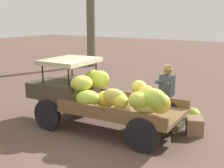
{
  "coord_description": "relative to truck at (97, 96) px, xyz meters",
  "views": [
    {
      "loc": [
        -3.85,
        6.34,
        3.05
      ],
      "look_at": [
        0.25,
        -0.24,
        1.29
      ],
      "focal_mm": 49.02,
      "sensor_mm": 36.0,
      "label": 1
    }
  ],
  "objects": [
    {
      "name": "ground_plane",
      "position": [
        -0.65,
        0.13,
        -0.93
      ],
      "size": [
        60.0,
        60.0,
        0.0
      ],
      "primitive_type": "plane",
      "color": "brown"
    },
    {
      "name": "loose_banana_bunch",
      "position": [
        -1.97,
        -2.13,
        -0.75
      ],
      "size": [
        0.68,
        0.69,
        0.36
      ],
      "primitive_type": "ellipsoid",
      "rotation": [
        0.0,
        0.0,
        2.34
      ],
      "color": "#8FB034",
      "rests_on": "ground"
    },
    {
      "name": "truck",
      "position": [
        0.0,
        0.0,
        0.0
      ],
      "size": [
        4.52,
        1.86,
        1.85
      ],
      "rotation": [
        0.0,
        0.0,
        0.03
      ],
      "color": "#3D3724",
      "rests_on": "ground"
    },
    {
      "name": "farmer",
      "position": [
        -1.32,
        -1.62,
        0.01
      ],
      "size": [
        0.52,
        0.49,
        1.66
      ],
      "rotation": [
        0.0,
        0.0,
        1.37
      ],
      "color": "#4D4F72",
      "rests_on": "ground"
    },
    {
      "name": "wooden_crate",
      "position": [
        -2.35,
        -1.06,
        -0.71
      ],
      "size": [
        0.58,
        0.64,
        0.44
      ],
      "primitive_type": "cube",
      "rotation": [
        0.0,
        0.0,
        1.98
      ],
      "color": "#836349",
      "rests_on": "ground"
    }
  ]
}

